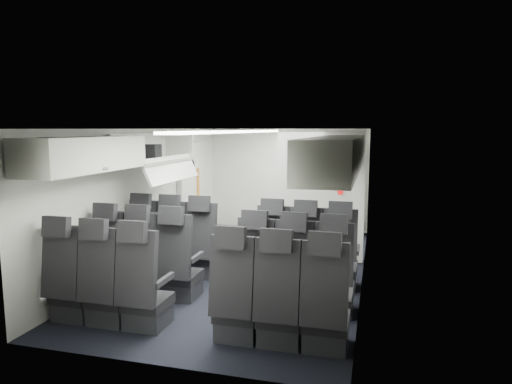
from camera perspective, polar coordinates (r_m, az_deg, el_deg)
The scene contains 14 objects.
cabin_shell at distance 6.89m, azimuth -0.85°, elevation -0.66°, with size 3.41×6.01×2.16m.
seat_row_front at distance 6.54m, azimuth -2.12°, elevation -7.59°, with size 3.33×0.56×1.24m.
seat_row_mid at distance 5.72m, azimuth -4.80°, elevation -9.90°, with size 3.33×0.56×1.24m.
seat_row_rear at distance 4.93m, azimuth -8.40°, elevation -12.93°, with size 3.33×0.56×1.24m.
overhead_bin_left_rear at distance 5.60m, azimuth -20.64°, elevation 4.43°, with size 0.53×1.80×0.40m.
overhead_bin_left_front_open at distance 7.13m, azimuth -12.69°, elevation 4.39°, with size 0.64×1.70×0.72m.
overhead_bin_right_rear at distance 4.59m, azimuth 9.26°, elevation 4.17°, with size 0.53×1.80×0.40m.
overhead_bin_right_front at distance 6.33m, azimuth 10.84°, elevation 5.14°, with size 0.53×1.70×0.40m.
bulkhead_partition at distance 7.49m, azimuth 8.06°, elevation -0.42°, with size 1.40×0.15×2.13m.
galley_unit at distance 9.40m, azimuth 9.27°, elevation 0.47°, with size 0.85×0.52×1.90m.
boarding_door at distance 8.91m, azimuth -8.32°, elevation 0.12°, with size 0.12×1.27×1.86m.
flight_attendant at distance 8.15m, azimuth 4.64°, elevation -1.44°, with size 0.60×0.40×1.66m, color black.
carry_on_bag at distance 6.86m, azimuth -13.54°, elevation 4.87°, with size 0.38×0.26×0.23m, color black.
papers at distance 8.04m, azimuth 5.93°, elevation 0.01°, with size 0.20×0.02×0.14m, color white.
Camera 1 is at (1.85, -6.56, 2.15)m, focal length 32.00 mm.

